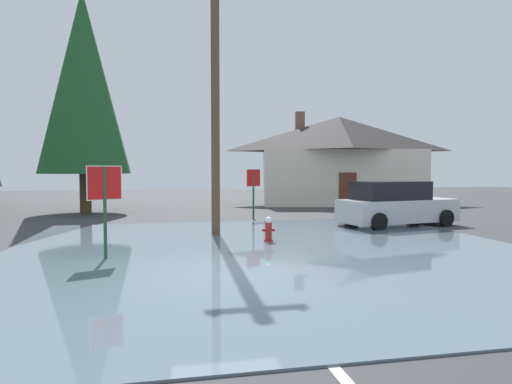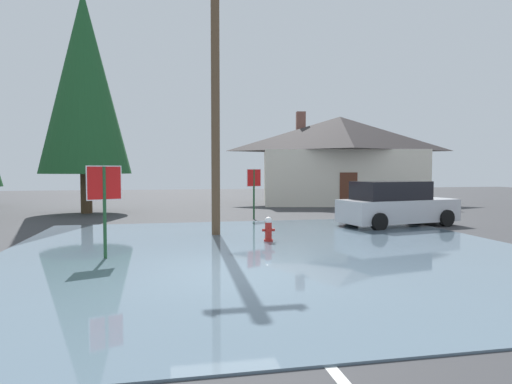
# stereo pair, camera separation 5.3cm
# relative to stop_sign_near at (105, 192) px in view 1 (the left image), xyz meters

# --- Properties ---
(ground_plane) EXTENTS (80.00, 80.00, 0.10)m
(ground_plane) POSITION_rel_stop_sign_near_xyz_m (2.76, -1.99, -1.67)
(ground_plane) COLOR #38383A
(flood_puddle) EXTENTS (13.92, 13.47, 0.03)m
(flood_puddle) POSITION_rel_stop_sign_near_xyz_m (4.19, 0.18, -1.60)
(flood_puddle) COLOR slate
(flood_puddle) RESTS_ON ground
(lane_stop_bar) EXTENTS (4.15, 0.57, 0.01)m
(lane_stop_bar) POSITION_rel_stop_sign_near_xyz_m (3.18, -4.33, -1.61)
(lane_stop_bar) COLOR silver
(lane_stop_bar) RESTS_ON ground
(lane_center_stripe) EXTENTS (0.16, 3.56, 0.01)m
(lane_center_stripe) POSITION_rel_stop_sign_near_xyz_m (3.21, -6.70, -1.61)
(lane_center_stripe) COLOR silver
(lane_center_stripe) RESTS_ON ground
(stop_sign_near) EXTENTS (0.78, 0.32, 2.26)m
(stop_sign_near) POSITION_rel_stop_sign_near_xyz_m (0.00, 0.00, 0.00)
(stop_sign_near) COLOR #1E4C28
(stop_sign_near) RESTS_ON ground
(fire_hydrant) EXTENTS (0.38, 0.33, 0.76)m
(fire_hydrant) POSITION_rel_stop_sign_near_xyz_m (4.41, 1.73, -1.25)
(fire_hydrant) COLOR #AD231E
(fire_hydrant) RESTS_ON ground
(utility_pole) EXTENTS (1.60, 0.28, 9.20)m
(utility_pole) POSITION_rel_stop_sign_near_xyz_m (3.03, 3.40, 3.16)
(utility_pole) COLOR brown
(utility_pole) RESTS_ON ground
(stop_sign_far) EXTENTS (0.69, 0.37, 2.19)m
(stop_sign_far) POSITION_rel_stop_sign_near_xyz_m (5.15, 7.82, -0.05)
(stop_sign_far) COLOR #1E4C28
(stop_sign_far) RESTS_ON ground
(house) EXTENTS (11.34, 8.18, 5.95)m
(house) POSITION_rel_stop_sign_near_xyz_m (12.24, 15.66, 1.25)
(house) COLOR silver
(house) RESTS_ON ground
(parked_car) EXTENTS (4.84, 2.63, 1.72)m
(parked_car) POSITION_rel_stop_sign_near_xyz_m (10.05, 4.49, -0.80)
(parked_car) COLOR silver
(parked_car) RESTS_ON ground
(pine_tree_mid_left) EXTENTS (4.37, 4.37, 10.93)m
(pine_tree_mid_left) POSITION_rel_stop_sign_near_xyz_m (-2.48, 12.11, 4.81)
(pine_tree_mid_left) COLOR #4C3823
(pine_tree_mid_left) RESTS_ON ground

